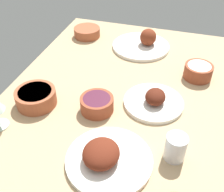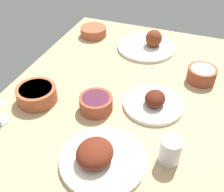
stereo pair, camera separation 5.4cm
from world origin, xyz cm
name	(u,v)px [view 1 (the left image)]	position (x,y,z in cm)	size (l,w,h in cm)	color
dining_table	(112,104)	(0.00, 0.00, 2.00)	(140.00, 90.00, 4.00)	tan
plate_center_main	(106,157)	(29.95, 7.09, 6.36)	(27.57, 27.57, 7.58)	white
plate_near_viewer	(143,43)	(-45.70, 2.96, 6.32)	(29.50, 29.50, 9.83)	white
plate_far_side	(154,101)	(-2.19, 16.54, 5.87)	(23.56, 23.56, 7.07)	white
bowl_cream	(198,71)	(-26.11, 31.76, 7.39)	(12.29, 12.29, 6.28)	brown
bowl_onions	(97,104)	(7.39, -3.74, 7.15)	(12.76, 12.76, 5.80)	brown
bowl_pasta	(36,97)	(10.84, -27.75, 7.37)	(15.75, 15.75, 6.23)	#A35133
bowl_sauce	(87,32)	(-48.97, -29.47, 6.72)	(14.30, 14.30, 4.97)	#A35133
water_tumbler	(175,148)	(21.60, 27.37, 8.57)	(6.82, 6.82, 9.14)	silver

